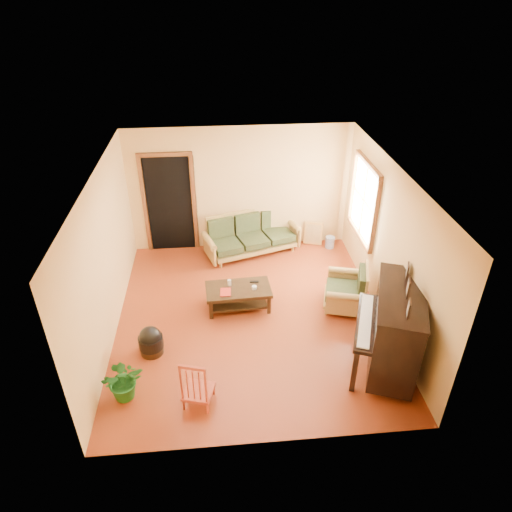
{
  "coord_description": "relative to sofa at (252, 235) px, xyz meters",
  "views": [
    {
      "loc": [
        -0.49,
        -6.13,
        5.03
      ],
      "look_at": [
        0.11,
        0.2,
        1.1
      ],
      "focal_mm": 32.0,
      "sensor_mm": 36.0,
      "label": 1
    }
  ],
  "objects": [
    {
      "name": "potted_plant",
      "position": [
        -2.08,
        -3.71,
        -0.11
      ],
      "size": [
        0.64,
        0.58,
        0.62
      ],
      "primitive_type": "imported",
      "rotation": [
        0.0,
        0.0,
        0.19
      ],
      "color": "#1A5C1B",
      "rests_on": "floor"
    },
    {
      "name": "armchair",
      "position": [
        1.45,
        -1.99,
        -0.01
      ],
      "size": [
        0.97,
        1.0,
        0.82
      ],
      "primitive_type": "cube",
      "rotation": [
        0.0,
        0.0,
        -0.27
      ],
      "color": "olive",
      "rests_on": "floor"
    },
    {
      "name": "sofa",
      "position": [
        0.0,
        0.0,
        0.0
      ],
      "size": [
        2.11,
        1.38,
        0.84
      ],
      "primitive_type": "cube",
      "rotation": [
        0.0,
        0.0,
        0.31
      ],
      "color": "olive",
      "rests_on": "floor"
    },
    {
      "name": "remote",
      "position": [
        -0.11,
        -1.69,
        -0.0
      ],
      "size": [
        0.16,
        0.05,
        0.02
      ],
      "primitive_type": "cube",
      "rotation": [
        0.0,
        0.0,
        -0.05
      ],
      "color": "black",
      "rests_on": "coffee_table"
    },
    {
      "name": "ceramic_crock",
      "position": [
        1.68,
        0.05,
        -0.29
      ],
      "size": [
        0.25,
        0.25,
        0.25
      ],
      "primitive_type": "cylinder",
      "rotation": [
        0.0,
        0.0,
        0.28
      ],
      "color": "#35559F",
      "rests_on": "floor"
    },
    {
      "name": "coffee_table",
      "position": [
        -0.4,
        -1.84,
        -0.22
      ],
      "size": [
        1.15,
        0.67,
        0.41
      ],
      "primitive_type": "cube",
      "rotation": [
        0.0,
        0.0,
        0.05
      ],
      "color": "black",
      "rests_on": "floor"
    },
    {
      "name": "window",
      "position": [
        2.0,
        -0.84,
        1.08
      ],
      "size": [
        0.12,
        1.36,
        1.46
      ],
      "primitive_type": "cube",
      "color": "white",
      "rests_on": "right_wall"
    },
    {
      "name": "leaning_frame",
      "position": [
        1.35,
        0.23,
        -0.15
      ],
      "size": [
        0.41,
        0.21,
        0.53
      ],
      "primitive_type": "cube",
      "rotation": [
        0.0,
        0.0,
        -0.31
      ],
      "color": "gold",
      "rests_on": "floor"
    },
    {
      "name": "book",
      "position": [
        -0.72,
        -1.96,
        0.0
      ],
      "size": [
        0.19,
        0.25,
        0.02
      ],
      "primitive_type": "imported",
      "rotation": [
        0.0,
        0.0,
        -0.05
      ],
      "color": "#A02115",
      "rests_on": "coffee_table"
    },
    {
      "name": "doorway",
      "position": [
        -1.66,
        0.34,
        0.61
      ],
      "size": [
        1.08,
        0.16,
        2.05
      ],
      "primitive_type": "cube",
      "color": "black",
      "rests_on": "floor"
    },
    {
      "name": "glass_jar",
      "position": [
        -0.13,
        -1.89,
        0.02
      ],
      "size": [
        0.1,
        0.1,
        0.05
      ],
      "primitive_type": "cylinder",
      "rotation": [
        0.0,
        0.0,
        -0.26
      ],
      "color": "white",
      "rests_on": "coffee_table"
    },
    {
      "name": "piano",
      "position": [
        1.76,
        -3.47,
        0.24
      ],
      "size": [
        1.35,
        1.71,
        1.33
      ],
      "primitive_type": "cube",
      "rotation": [
        0.0,
        0.0,
        -0.36
      ],
      "color": "black",
      "rests_on": "floor"
    },
    {
      "name": "floor",
      "position": [
        -0.21,
        -2.14,
        -0.42
      ],
      "size": [
        5.0,
        5.0,
        0.0
      ],
      "primitive_type": "plane",
      "color": "maroon",
      "rests_on": "ground"
    },
    {
      "name": "red_chair",
      "position": [
        -1.07,
        -3.91,
        -0.0
      ],
      "size": [
        0.49,
        0.51,
        0.83
      ],
      "primitive_type": "cube",
      "rotation": [
        0.0,
        0.0,
        -0.28
      ],
      "color": "maroon",
      "rests_on": "floor"
    },
    {
      "name": "candle",
      "position": [
        -0.55,
        -1.74,
        0.04
      ],
      "size": [
        0.08,
        0.08,
        0.11
      ],
      "primitive_type": "cylinder",
      "rotation": [
        0.0,
        0.0,
        -0.25
      ],
      "color": "silver",
      "rests_on": "coffee_table"
    },
    {
      "name": "footstool",
      "position": [
        -1.82,
        -2.86,
        -0.24
      ],
      "size": [
        0.4,
        0.4,
        0.36
      ],
      "primitive_type": "cylinder",
      "rotation": [
        0.0,
        0.0,
        0.07
      ],
      "color": "black",
      "rests_on": "floor"
    }
  ]
}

